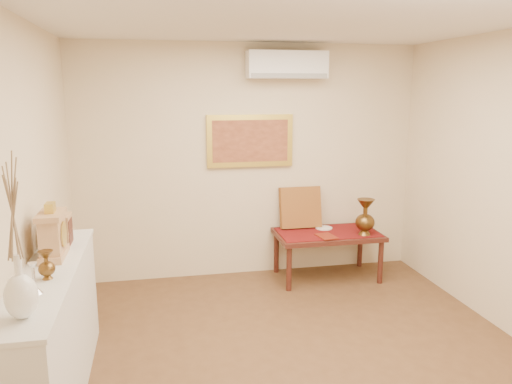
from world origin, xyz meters
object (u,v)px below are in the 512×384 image
object	(u,v)px
wooden_chest	(61,230)
low_table	(327,238)
brass_urn_tall	(365,213)
display_ledge	(54,337)
white_vase	(15,237)
mantel_clock	(53,235)

from	to	relation	value
wooden_chest	low_table	world-z (taller)	wooden_chest
brass_urn_tall	low_table	world-z (taller)	brass_urn_tall
brass_urn_tall	display_ledge	bearing A→B (deg)	-150.91
display_ledge	white_vase	bearing A→B (deg)	-88.85
wooden_chest	display_ledge	bearing A→B (deg)	-89.41
brass_urn_tall	mantel_clock	size ratio (longest dim) A/B	1.22
mantel_clock	brass_urn_tall	bearing A→B (deg)	25.08
display_ledge	low_table	xyz separation A→B (m)	(2.67, 1.88, -0.01)
brass_urn_tall	mantel_clock	bearing A→B (deg)	-154.92
white_vase	display_ledge	xyz separation A→B (m)	(-0.01, 0.74, -0.94)
brass_urn_tall	mantel_clock	world-z (taller)	mantel_clock
display_ledge	mantel_clock	distance (m)	0.72
white_vase	mantel_clock	distance (m)	1.04
brass_urn_tall	wooden_chest	size ratio (longest dim) A/B	2.05
white_vase	low_table	xyz separation A→B (m)	(2.66, 2.62, -0.95)
display_ledge	brass_urn_tall	bearing A→B (deg)	29.09
display_ledge	mantel_clock	size ratio (longest dim) A/B	4.93
display_ledge	wooden_chest	xyz separation A→B (m)	(-0.01, 0.57, 0.61)
white_vase	wooden_chest	size ratio (longest dim) A/B	3.72
display_ledge	mantel_clock	bearing A→B (deg)	91.00
brass_urn_tall	mantel_clock	xyz separation A→B (m)	(-3.06, -1.43, 0.35)
white_vase	wooden_chest	bearing A→B (deg)	90.90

